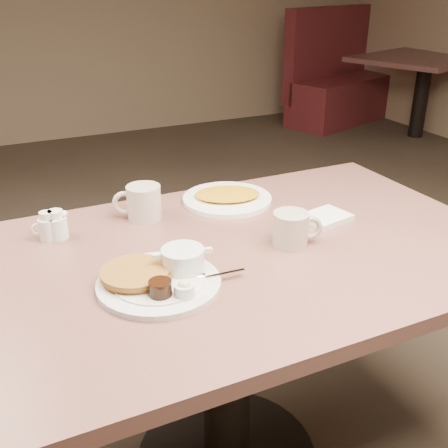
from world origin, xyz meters
name	(u,v)px	position (x,y,z in m)	size (l,w,h in m)	color
diner_table	(227,307)	(0.00, 0.00, 0.58)	(1.50, 0.90, 0.75)	#84564C
main_plate	(161,276)	(-0.21, -0.08, 0.77)	(0.37, 0.34, 0.07)	silver
coffee_mug_near	(292,228)	(0.17, -0.04, 0.80)	(0.14, 0.12, 0.09)	#B4A999
napkin	(326,217)	(0.34, 0.05, 0.76)	(0.15, 0.13, 0.02)	white
coffee_mug_far	(143,202)	(-0.13, 0.30, 0.80)	(0.15, 0.13, 0.10)	beige
creamer_left	(47,227)	(-0.41, 0.27, 0.79)	(0.08, 0.06, 0.08)	silver
creamer_right	(56,225)	(-0.38, 0.27, 0.79)	(0.08, 0.07, 0.08)	white
hash_plate	(227,197)	(0.15, 0.31, 0.76)	(0.36, 0.36, 0.04)	white
booth_back_right	(348,81)	(3.02, 3.41, 0.41)	(1.76, 1.91, 1.12)	maroon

